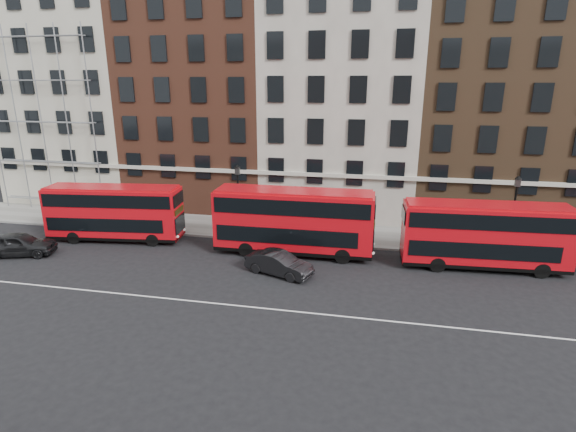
% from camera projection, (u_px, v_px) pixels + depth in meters
% --- Properties ---
extents(ground, '(120.00, 120.00, 0.00)m').
position_uv_depth(ground, '(308.00, 295.00, 25.14)').
color(ground, black).
rests_on(ground, ground).
extents(pavement, '(80.00, 5.00, 0.15)m').
position_uv_depth(pavement, '(330.00, 233.00, 34.96)').
color(pavement, gray).
rests_on(pavement, ground).
extents(kerb, '(80.00, 0.30, 0.16)m').
position_uv_depth(kerb, '(326.00, 244.00, 32.61)').
color(kerb, gray).
rests_on(kerb, ground).
extents(road_centre_line, '(70.00, 0.12, 0.01)m').
position_uv_depth(road_centre_line, '(302.00, 312.00, 23.27)').
color(road_centre_line, white).
rests_on(road_centre_line, ground).
extents(building_terrace, '(64.00, 11.95, 22.00)m').
position_uv_depth(building_terrace, '(339.00, 95.00, 38.96)').
color(building_terrace, beige).
rests_on(building_terrace, ground).
extents(bus_a, '(10.03, 3.49, 4.13)m').
position_uv_depth(bus_a, '(114.00, 212.00, 33.10)').
color(bus_a, red).
rests_on(bus_a, ground).
extents(bus_b, '(10.81, 2.79, 4.52)m').
position_uv_depth(bus_b, '(293.00, 220.00, 30.43)').
color(bus_b, red).
rests_on(bus_b, ground).
extents(bus_c, '(10.20, 2.98, 4.23)m').
position_uv_depth(bus_c, '(484.00, 234.00, 28.11)').
color(bus_c, red).
rests_on(bus_c, ground).
extents(car_rear, '(5.09, 3.21, 1.62)m').
position_uv_depth(car_rear, '(18.00, 244.00, 30.60)').
color(car_rear, black).
rests_on(car_rear, ground).
extents(car_front, '(4.51, 2.82, 1.40)m').
position_uv_depth(car_front, '(279.00, 264.00, 27.63)').
color(car_front, black).
rests_on(car_front, ground).
extents(lamp_post_left, '(0.44, 0.44, 5.33)m').
position_uv_depth(lamp_post_left, '(238.00, 195.00, 34.26)').
color(lamp_post_left, black).
rests_on(lamp_post_left, pavement).
extents(lamp_post_right, '(0.44, 0.44, 5.33)m').
position_uv_depth(lamp_post_right, '(514.00, 210.00, 30.43)').
color(lamp_post_right, black).
rests_on(lamp_post_right, pavement).
extents(iron_railings, '(6.60, 0.06, 1.00)m').
position_uv_depth(iron_railings, '(333.00, 218.00, 36.85)').
color(iron_railings, black).
rests_on(iron_railings, pavement).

